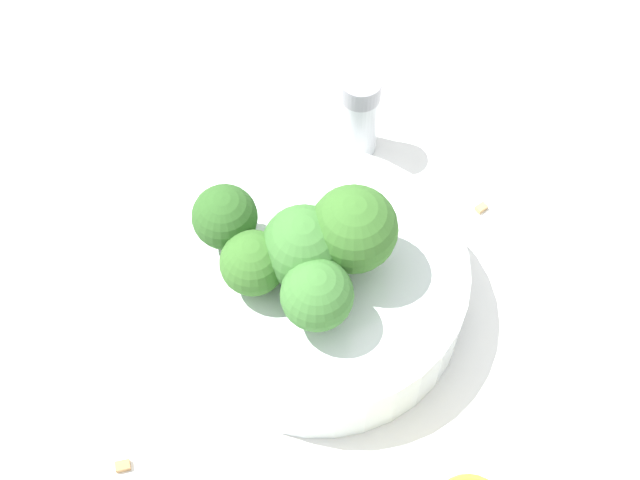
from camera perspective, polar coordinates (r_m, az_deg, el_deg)
ground_plane at (r=0.64m, az=0.00°, el=-4.05°), size 3.00×3.00×0.00m
bowl at (r=0.62m, az=0.00°, el=-2.94°), size 0.20×0.20×0.05m
broccoli_floret_0 at (r=0.57m, az=2.16°, el=0.62°), size 0.06×0.06×0.07m
broccoli_floret_1 at (r=0.59m, az=-6.06°, el=1.53°), size 0.04×0.04×0.05m
broccoli_floret_2 at (r=0.55m, az=-0.19°, el=-3.59°), size 0.05×0.05×0.06m
broccoli_floret_3 at (r=0.57m, az=-4.31°, el=-1.53°), size 0.04×0.04×0.05m
broccoli_floret_4 at (r=0.57m, az=-1.03°, el=-0.51°), size 0.06×0.06×0.06m
pepper_shaker at (r=0.69m, az=2.54°, el=8.01°), size 0.03×0.03×0.08m
almond_crumb_0 at (r=0.61m, az=-12.54°, el=-13.87°), size 0.01×0.01×0.01m
almond_crumb_1 at (r=0.69m, az=10.30°, el=2.13°), size 0.01×0.01×0.01m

